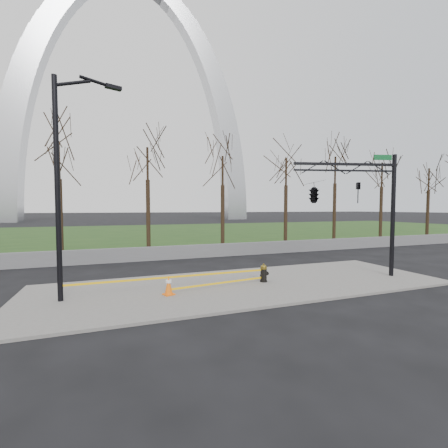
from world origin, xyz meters
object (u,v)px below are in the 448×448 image
object	(u,v)px
fire_hydrant	(264,273)
street_light	(64,172)
traffic_signal_mast	(330,193)
traffic_cone	(169,285)

from	to	relation	value
fire_hydrant	street_light	bearing A→B (deg)	157.17
street_light	traffic_signal_mast	distance (m)	11.27
traffic_signal_mast	fire_hydrant	bearing A→B (deg)	-169.94
street_light	traffic_signal_mast	xyz separation A→B (m)	(11.25, -0.35, -0.55)
fire_hydrant	traffic_cone	bearing A→B (deg)	165.20
fire_hydrant	traffic_cone	distance (m)	4.42
fire_hydrant	traffic_signal_mast	xyz separation A→B (m)	(3.33, -0.26, 3.67)
traffic_cone	street_light	bearing A→B (deg)	169.52
fire_hydrant	traffic_cone	xyz separation A→B (m)	(-4.38, -0.57, -0.01)
fire_hydrant	traffic_cone	size ratio (longest dim) A/B	1.12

